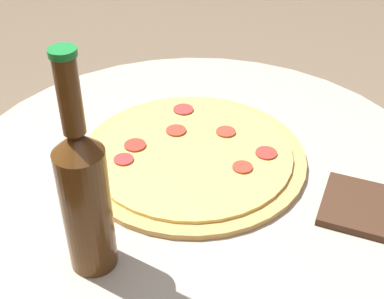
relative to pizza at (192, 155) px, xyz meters
The scene contains 3 objects.
table 0.17m from the pizza, 140.12° to the left, with size 0.81×0.81×0.71m.
pizza is the anchor object (origin of this frame).
beer_bottle 0.28m from the pizza, 90.93° to the left, with size 0.06×0.06×0.31m.
Camera 1 is at (-0.34, 0.59, 1.25)m, focal length 50.00 mm.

